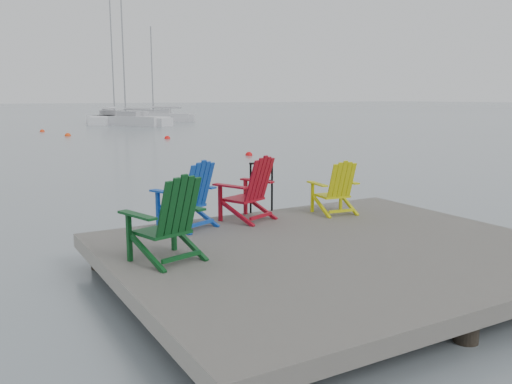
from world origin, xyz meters
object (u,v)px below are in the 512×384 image
buoy_a (249,155)px  chair_green (169,218)px  chair_red (250,188)px  buoy_b (68,136)px  chair_blue (189,195)px  buoy_d (42,132)px  handrail (261,182)px  sailboat_near (129,121)px  chair_yellow (336,187)px  sailboat_far (157,118)px  sailboat_mid (113,119)px  buoy_c (167,139)px

buoy_a → chair_green: bearing=-122.5°
chair_red → buoy_b: (2.62, 28.76, -1.04)m
chair_blue → buoy_d: chair_blue is taller
handrail → sailboat_near: sailboat_near is taller
sailboat_near → chair_green: bearing=-133.5°
chair_yellow → buoy_a: chair_yellow is taller
handrail → chair_yellow: (1.05, -0.79, -0.07)m
chair_green → chair_blue: 1.73m
chair_red → sailboat_near: sailboat_near is taller
sailboat_far → chair_red: bearing=-165.1°
chair_blue → buoy_a: 15.23m
handrail → buoy_a: (6.61, 12.32, -1.04)m
sailboat_mid → handrail: bearing=-69.6°
sailboat_mid → sailboat_far: bearing=43.9°
chair_blue → sailboat_near: bearing=51.3°
buoy_a → buoy_d: 21.98m
chair_yellow → buoy_a: (5.57, 13.11, -0.97)m
chair_red → sailboat_near: 41.30m
handrail → buoy_d: 33.71m
chair_yellow → buoy_c: size_ratio=2.64×
buoy_b → buoy_d: 5.43m
chair_red → sailboat_far: bearing=49.3°
chair_green → sailboat_near: 43.24m
chair_green → buoy_d: 35.85m
chair_yellow → buoy_d: bearing=96.4°
chair_red → buoy_d: size_ratio=3.12×
chair_green → chair_yellow: (3.53, 1.17, -0.08)m
buoy_a → buoy_b: buoy_b is taller
chair_red → buoy_a: size_ratio=3.39×
chair_red → chair_yellow: bearing=-34.1°
sailboat_mid → sailboat_near: bearing=-56.9°
sailboat_near → buoy_b: size_ratio=27.84×
chair_green → chair_red: 2.47m
chair_red → buoy_c: size_ratio=3.01×
chair_red → sailboat_near: (10.12, 40.03, -0.68)m
buoy_d → buoy_a: bearing=-76.2°
buoy_d → buoy_c: bearing=-62.7°
buoy_b → buoy_c: buoy_b is taller
chair_red → sailboat_mid: size_ratio=0.09×
buoy_c → sailboat_far: bearing=71.8°
chair_blue → sailboat_mid: (11.15, 45.05, -0.68)m
buoy_b → buoy_d: (-0.74, 5.38, 0.00)m
chair_green → chair_blue: size_ratio=1.04×
chair_green → sailboat_mid: size_ratio=0.09×
buoy_a → buoy_b: (-4.50, 15.96, 0.00)m
buoy_a → buoy_d: (-5.24, 21.35, 0.00)m
sailboat_near → sailboat_far: bearing=24.5°
chair_yellow → sailboat_mid: bearing=86.3°
chair_green → buoy_c: chair_green is taller
sailboat_near → chair_red: bearing=-131.4°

